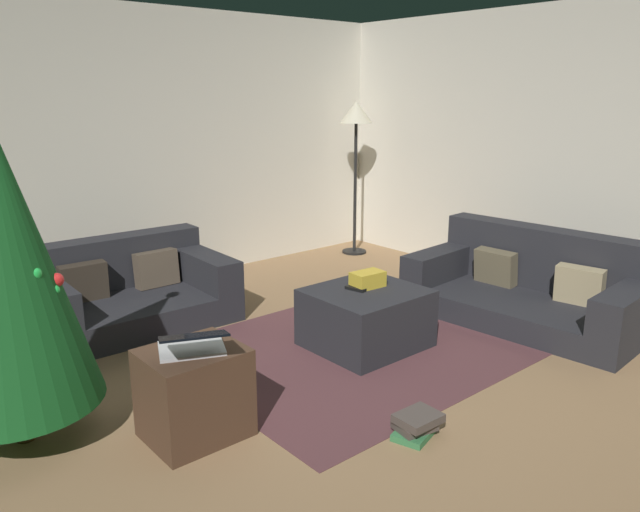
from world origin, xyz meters
name	(u,v)px	position (x,y,z in m)	size (l,w,h in m)	color
ground_plane	(342,411)	(0.00, 0.00, 0.00)	(6.40, 6.40, 0.00)	#93704C
rear_partition	(112,152)	(0.00, 3.14, 1.30)	(6.40, 0.12, 2.60)	silver
corner_partition	(613,156)	(3.14, 0.00, 1.30)	(0.12, 6.40, 2.60)	silver
couch_left	(126,292)	(-0.34, 2.25, 0.25)	(1.56, 1.03, 0.66)	#26262B
couch_right	(532,287)	(2.27, 0.15, 0.26)	(1.11, 1.92, 0.72)	#26262B
ottoman	(366,318)	(0.80, 0.62, 0.22)	(0.79, 0.72, 0.43)	#26262B
gift_box	(368,279)	(0.86, 0.67, 0.49)	(0.24, 0.15, 0.12)	gold
tv_remote	(356,289)	(0.74, 0.67, 0.44)	(0.05, 0.16, 0.02)	black
christmas_tree	(1,257)	(-1.52, 0.90, 1.03)	(0.88, 0.88, 1.92)	brown
side_table	(194,393)	(-0.78, 0.34, 0.25)	(0.52, 0.44, 0.51)	#4C3323
laptop	(192,344)	(-0.81, 0.28, 0.57)	(0.48, 0.52, 0.19)	silver
book_stack	(416,425)	(0.13, -0.46, 0.07)	(0.28, 0.24, 0.13)	#387A47
corner_lamp	(356,124)	(2.62, 2.65, 1.48)	(0.36, 0.36, 1.73)	black
area_rug	(365,345)	(0.80, 0.62, 0.00)	(2.60, 2.00, 0.01)	brown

